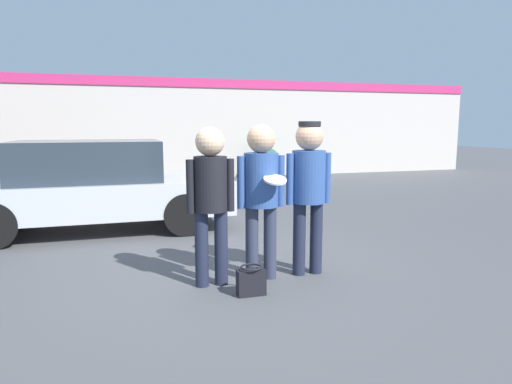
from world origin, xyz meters
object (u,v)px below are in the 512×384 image
parked_car_near (93,186)px  handbag (251,281)px  person_right (309,182)px  person_middle_with_frisbee (261,186)px  shrub (265,162)px  person_left (211,191)px

parked_car_near → handbag: size_ratio=14.25×
person_right → person_middle_with_frisbee: bearing=-178.4°
person_right → shrub: person_right is taller
parked_car_near → handbag: parked_car_near is taller
person_middle_with_frisbee → parked_car_near: bearing=121.2°
person_middle_with_frisbee → parked_car_near: person_middle_with_frisbee is taller
person_left → parked_car_near: 3.55m
parked_car_near → handbag: 4.11m
person_left → parked_car_near: size_ratio=0.39×
handbag → shrub: bearing=70.9°
person_left → handbag: bearing=-51.8°
handbag → person_right: bearing=29.5°
person_right → handbag: size_ratio=5.80×
person_right → person_left: bearing=-177.2°
person_right → parked_car_near: 4.11m
person_left → shrub: person_left is taller
person_middle_with_frisbee → handbag: size_ratio=5.70×
parked_car_near → person_left: bearing=-67.4°
shrub → person_right: bearing=-105.4°
shrub → parked_car_near: bearing=-128.4°
person_middle_with_frisbee → shrub: person_middle_with_frisbee is taller
person_left → shrub: (3.91, 9.92, -0.54)m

